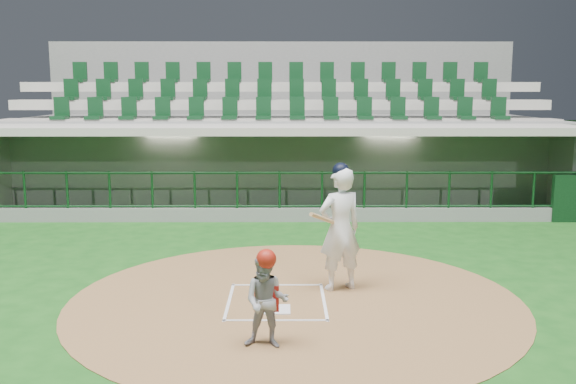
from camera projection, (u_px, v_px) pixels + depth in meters
name	position (u px, v px, depth m)	size (l,w,h in m)	color
ground	(277.00, 296.00, 10.42)	(120.00, 120.00, 0.00)	#154A15
dirt_circle	(295.00, 300.00, 10.23)	(7.20, 7.20, 0.01)	brown
home_plate	(276.00, 309.00, 9.73)	(0.43, 0.43, 0.02)	white
batter_box_chalk	(277.00, 301.00, 10.12)	(1.55, 1.80, 0.01)	white
dugout_structure	(285.00, 174.00, 17.99)	(16.40, 3.70, 3.00)	slate
seating_deck	(281.00, 148.00, 20.96)	(17.00, 6.72, 5.15)	gray
batter	(340.00, 227.00, 10.60)	(0.98, 1.01, 2.14)	white
catcher	(266.00, 299.00, 8.26)	(0.66, 0.55, 1.31)	#95949A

